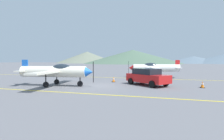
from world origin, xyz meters
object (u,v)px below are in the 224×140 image
object	(u,v)px
car_sedan	(147,77)
traffic_cone_side	(114,79)
airplane_mid	(154,68)
traffic_cone_front	(202,85)
airplane_near	(56,71)

from	to	relation	value
car_sedan	traffic_cone_side	size ratio (longest dim) A/B	7.61
airplane_mid	traffic_cone_side	distance (m)	7.85
traffic_cone_front	traffic_cone_side	distance (m)	8.84
airplane_mid	traffic_cone_side	xyz separation A→B (m)	(-3.97, -6.69, -1.10)
airplane_near	airplane_mid	size ratio (longest dim) A/B	1.00
car_sedan	traffic_cone_side	bearing A→B (deg)	157.69
traffic_cone_front	traffic_cone_side	bearing A→B (deg)	167.83
car_sedan	traffic_cone_side	world-z (taller)	car_sedan
airplane_mid	traffic_cone_side	bearing A→B (deg)	-120.70
traffic_cone_side	airplane_near	bearing A→B (deg)	-132.74
car_sedan	traffic_cone_front	bearing A→B (deg)	-3.39
airplane_mid	traffic_cone_side	world-z (taller)	airplane_mid
car_sedan	airplane_mid	bearing A→B (deg)	89.17
airplane_mid	traffic_cone_front	world-z (taller)	airplane_mid
car_sedan	traffic_cone_front	xyz separation A→B (m)	(4.79, -0.28, -0.56)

